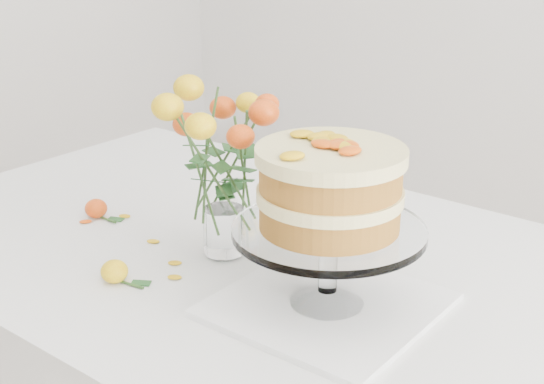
{
  "coord_description": "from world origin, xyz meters",
  "views": [
    {
      "loc": [
        0.89,
        -0.99,
        1.37
      ],
      "look_at": [
        0.16,
        -0.08,
        0.92
      ],
      "focal_mm": 50.0,
      "sensor_mm": 36.0,
      "label": 1
    }
  ],
  "objects": [
    {
      "name": "rose_vase",
      "position": [
        0.02,
        -0.06,
        0.98
      ],
      "size": [
        0.29,
        0.29,
        0.38
      ],
      "rotation": [
        0.0,
        0.0,
        0.21
      ],
      "color": "white",
      "rests_on": "table"
    },
    {
      "name": "stray_petal_a",
      "position": [
        -0.12,
        -0.1,
        0.76
      ],
      "size": [
        0.03,
        0.02,
        0.0
      ],
      "primitive_type": "ellipsoid",
      "color": "#E4AC0E",
      "rests_on": "table"
    },
    {
      "name": "napkin",
      "position": [
        0.29,
        -0.1,
        0.76
      ],
      "size": [
        0.33,
        0.33,
        0.01
      ],
      "primitive_type": "cube",
      "rotation": [
        0.0,
        0.0,
        0.01
      ],
      "color": "white",
      "rests_on": "table"
    },
    {
      "name": "loose_rose_near",
      "position": [
        -0.05,
        -0.25,
        0.78
      ],
      "size": [
        0.08,
        0.05,
        0.04
      ],
      "rotation": [
        0.0,
        0.0,
        0.16
      ],
      "color": "yellow",
      "rests_on": "table"
    },
    {
      "name": "loose_rose_far",
      "position": [
        -0.31,
        -0.09,
        0.78
      ],
      "size": [
        0.08,
        0.05,
        0.04
      ],
      "rotation": [
        0.0,
        0.0,
        -0.01
      ],
      "color": "#BE4609",
      "rests_on": "table"
    },
    {
      "name": "stray_petal_c",
      "position": [
        0.02,
        -0.18,
        0.76
      ],
      "size": [
        0.03,
        0.02,
        0.0
      ],
      "primitive_type": "ellipsoid",
      "color": "#E4AC0E",
      "rests_on": "table"
    },
    {
      "name": "stray_petal_d",
      "position": [
        -0.26,
        -0.05,
        0.76
      ],
      "size": [
        0.03,
        0.02,
        0.0
      ],
      "primitive_type": "ellipsoid",
      "color": "#E4AC0E",
      "rests_on": "table"
    },
    {
      "name": "table",
      "position": [
        0.0,
        0.0,
        0.67
      ],
      "size": [
        1.43,
        0.93,
        0.76
      ],
      "color": "tan",
      "rests_on": "ground"
    },
    {
      "name": "stray_petal_e",
      "position": [
        -0.3,
        -0.12,
        0.76
      ],
      "size": [
        0.03,
        0.02,
        0.0
      ],
      "primitive_type": "ellipsoid",
      "color": "#E4AC0E",
      "rests_on": "table"
    },
    {
      "name": "stray_petal_b",
      "position": [
        -0.02,
        -0.14,
        0.76
      ],
      "size": [
        0.03,
        0.02,
        0.0
      ],
      "primitive_type": "ellipsoid",
      "color": "#E4AC0E",
      "rests_on": "table"
    },
    {
      "name": "cake_stand",
      "position": [
        0.29,
        -0.1,
        0.95
      ],
      "size": [
        0.3,
        0.3,
        0.27
      ],
      "rotation": [
        0.0,
        0.0,
        -0.41
      ],
      "color": "white",
      "rests_on": "napkin"
    }
  ]
}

